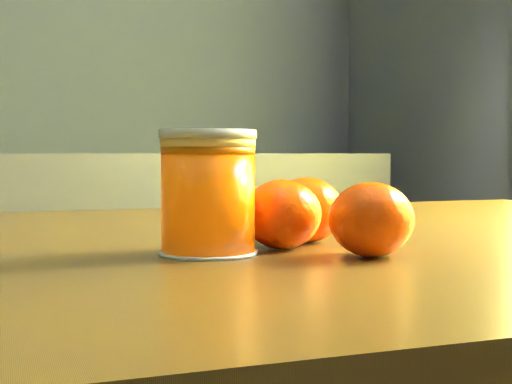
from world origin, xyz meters
name	(u,v)px	position (x,y,z in m)	size (l,w,h in m)	color
table	(305,342)	(0.83, 0.03, 0.71)	(1.10, 0.77, 0.82)	brown
juice_glass	(208,193)	(0.70, -0.07, 0.87)	(0.08, 0.08, 0.09)	#FF6005
orange_front	(282,214)	(0.77, -0.06, 0.85)	(0.06, 0.06, 0.06)	#FF4A05
orange_back	(307,210)	(0.80, -0.02, 0.85)	(0.07, 0.07, 0.06)	#FF4A05
orange_extra	(371,219)	(0.81, -0.12, 0.85)	(0.06, 0.06, 0.06)	#FF4A05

